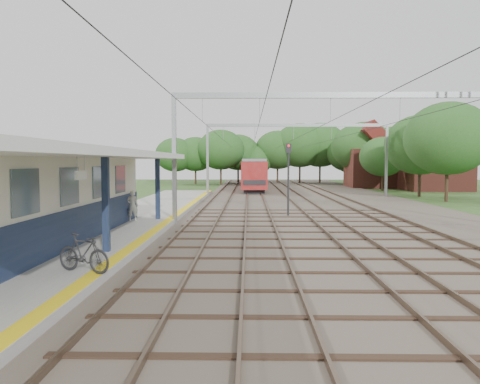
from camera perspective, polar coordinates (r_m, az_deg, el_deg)
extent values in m
plane|color=#2D4C1E|center=(10.29, 7.21, -15.57)|extent=(160.00, 160.00, 0.00)
cube|color=#473D33|center=(40.12, 8.32, -1.11)|extent=(18.00, 90.00, 0.10)
cube|color=gray|center=(24.73, -14.06, -3.88)|extent=(5.00, 52.00, 0.35)
cube|color=yellow|center=(24.22, -8.91, -3.54)|extent=(0.45, 52.00, 0.01)
cube|color=beige|center=(18.46, -24.06, -0.78)|extent=(3.20, 18.00, 3.40)
cube|color=#131F3C|center=(17.93, -19.27, -4.01)|extent=(0.06, 18.00, 1.40)
cube|color=slate|center=(17.80, -19.34, 0.79)|extent=(0.05, 16.00, 1.30)
cube|color=#131F3C|center=(16.45, -16.04, -1.47)|extent=(0.22, 0.22, 3.20)
cube|color=#131F3C|center=(25.17, -10.01, 0.37)|extent=(0.22, 0.22, 3.20)
cube|color=silver|center=(17.05, -22.27, 4.37)|extent=(6.40, 20.00, 0.24)
cube|color=white|center=(14.53, -18.81, 1.96)|extent=(0.06, 0.85, 0.26)
cube|color=brown|center=(39.91, -3.46, -0.92)|extent=(0.07, 88.00, 0.15)
cube|color=brown|center=(39.82, -1.40, -0.93)|extent=(0.07, 88.00, 0.15)
cube|color=brown|center=(39.79, 0.85, -0.93)|extent=(0.07, 88.00, 0.15)
cube|color=brown|center=(39.81, 2.92, -0.93)|extent=(0.07, 88.00, 0.15)
cube|color=brown|center=(39.95, 6.17, -0.93)|extent=(0.07, 88.00, 0.15)
cube|color=brown|center=(40.10, 8.21, -0.93)|extent=(0.07, 88.00, 0.15)
cube|color=brown|center=(40.42, 11.25, -0.93)|extent=(0.07, 88.00, 0.15)
cube|color=brown|center=(40.70, 13.24, -0.92)|extent=(0.07, 88.00, 0.15)
cube|color=gray|center=(24.97, -8.02, 3.92)|extent=(0.22, 0.22, 7.00)
cube|color=gray|center=(25.31, 11.69, 11.48)|extent=(17.00, 0.20, 0.30)
cube|color=gray|center=(44.83, -3.97, 3.84)|extent=(0.22, 0.22, 7.00)
cube|color=gray|center=(46.53, 17.42, 3.67)|extent=(0.22, 0.22, 7.00)
cube|color=gray|center=(45.02, 6.96, 8.09)|extent=(17.00, 0.20, 0.30)
cylinder|color=black|center=(39.79, -2.45, 6.74)|extent=(0.02, 88.00, 0.02)
cylinder|color=black|center=(39.72, 1.90, 6.75)|extent=(0.02, 88.00, 0.02)
cylinder|color=black|center=(39.94, 7.25, 6.70)|extent=(0.02, 88.00, 0.02)
cylinder|color=black|center=(40.48, 12.36, 6.61)|extent=(0.02, 88.00, 0.02)
cylinder|color=#382619|center=(71.25, -6.13, 2.12)|extent=(0.28, 0.28, 2.88)
ellipsoid|color=#18441A|center=(71.24, -6.15, 4.95)|extent=(6.72, 6.72, 5.76)
cylinder|color=#382619|center=(72.75, -1.24, 2.03)|extent=(0.28, 0.28, 2.52)
ellipsoid|color=#18441A|center=(72.72, -1.24, 4.45)|extent=(5.88, 5.88, 5.04)
cylinder|color=#382619|center=(69.75, 3.60, 2.24)|extent=(0.28, 0.28, 3.24)
ellipsoid|color=#18441A|center=(69.76, 3.61, 5.50)|extent=(7.56, 7.56, 6.48)
cylinder|color=#382619|center=(72.26, 8.29, 2.05)|extent=(0.28, 0.28, 2.70)
ellipsoid|color=#18441A|center=(72.24, 8.31, 4.67)|extent=(6.30, 6.30, 5.40)
cylinder|color=#382619|center=(50.18, 19.15, 1.07)|extent=(0.28, 0.28, 2.52)
ellipsoid|color=#18441A|center=(50.14, 19.22, 4.58)|extent=(5.88, 5.88, 5.04)
cylinder|color=#382619|center=(65.68, 15.24, 1.87)|extent=(0.28, 0.28, 2.88)
ellipsoid|color=#18441A|center=(65.67, 15.29, 4.94)|extent=(6.72, 6.72, 5.76)
cube|color=brown|center=(59.88, 22.72, 2.33)|extent=(7.00, 6.00, 4.50)
cube|color=#5D1C17|center=(59.90, 22.79, 5.34)|extent=(4.99, 6.12, 4.99)
cube|color=brown|center=(63.98, 16.56, 2.75)|extent=(8.00, 6.00, 5.00)
cube|color=#5D1C17|center=(64.02, 16.62, 5.80)|extent=(5.52, 6.12, 5.52)
imported|color=beige|center=(24.58, -12.98, -1.63)|extent=(0.61, 0.42, 1.60)
imported|color=black|center=(13.63, -18.53, -7.08)|extent=(1.83, 1.19, 1.07)
cube|color=black|center=(55.23, 1.66, 0.52)|extent=(2.14, 15.30, 0.44)
cube|color=maroon|center=(55.16, 1.66, 2.25)|extent=(2.68, 16.63, 2.88)
cube|color=black|center=(55.16, 1.66, 2.54)|extent=(2.72, 15.30, 0.83)
cube|color=slate|center=(55.14, 1.66, 3.87)|extent=(2.47, 16.63, 0.28)
cube|color=black|center=(72.44, 1.52, 1.28)|extent=(2.14, 15.30, 0.44)
cube|color=maroon|center=(72.39, 1.52, 2.59)|extent=(2.68, 16.63, 2.88)
cube|color=black|center=(72.39, 1.52, 2.82)|extent=(2.72, 15.30, 0.83)
cube|color=slate|center=(72.38, 1.53, 3.83)|extent=(2.47, 16.63, 0.28)
cylinder|color=black|center=(28.64, 5.91, 1.01)|extent=(0.13, 0.13, 4.11)
cube|color=black|center=(28.62, 5.94, 5.33)|extent=(0.33, 0.22, 0.57)
sphere|color=red|center=(28.53, 5.96, 5.63)|extent=(0.14, 0.14, 0.14)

